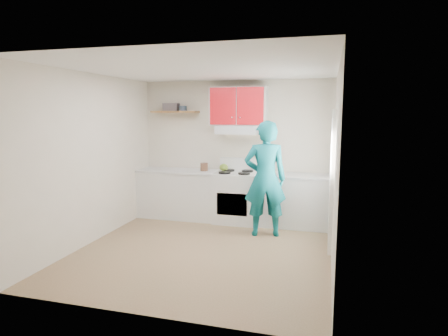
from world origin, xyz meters
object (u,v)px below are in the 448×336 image
(tin, at_px, (183,108))
(person, at_px, (265,179))
(stove, at_px, (236,197))
(kettle, at_px, (224,167))
(crock, at_px, (204,167))

(tin, xyz_separation_m, person, (1.72, -0.77, -1.14))
(stove, height_order, kettle, kettle)
(kettle, relative_size, crock, 0.95)
(tin, relative_size, crock, 0.89)
(kettle, bearing_deg, person, -55.75)
(kettle, relative_size, person, 0.09)
(stove, xyz_separation_m, person, (0.64, -0.64, 0.48))
(stove, relative_size, kettle, 5.62)
(crock, bearing_deg, tin, 167.92)
(tin, bearing_deg, stove, -7.18)
(person, bearing_deg, crock, -42.67)
(stove, height_order, tin, tin)
(stove, xyz_separation_m, tin, (-1.08, 0.14, 1.62))
(tin, bearing_deg, kettle, -1.41)
(stove, bearing_deg, tin, 172.82)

